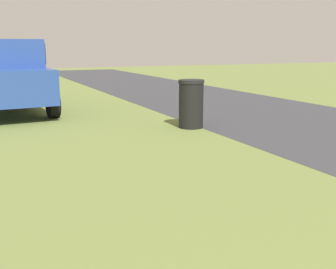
{
  "coord_description": "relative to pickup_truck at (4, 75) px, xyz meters",
  "views": [
    {
      "loc": [
        1.91,
        3.1,
        1.91
      ],
      "look_at": [
        6.63,
        0.96,
        0.8
      ],
      "focal_mm": 44.29,
      "sensor_mm": 36.0,
      "label": 1
    }
  ],
  "objects": [
    {
      "name": "pickup_truck",
      "position": [
        0.0,
        0.0,
        0.0
      ],
      "size": [
        5.05,
        2.52,
        2.09
      ],
      "rotation": [
        0.0,
        0.0,
        3.22
      ],
      "color": "#284793",
      "rests_on": "ground"
    },
    {
      "name": "trash_bin",
      "position": [
        -4.14,
        -3.86,
        -0.53
      ],
      "size": [
        0.61,
        0.61,
        1.14
      ],
      "color": "black",
      "rests_on": "ground"
    }
  ]
}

